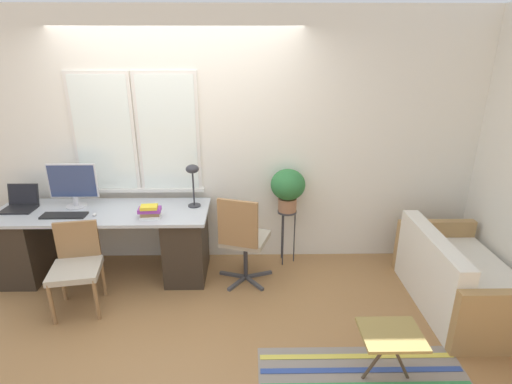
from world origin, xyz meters
TOP-DOWN VIEW (x-y plane):
  - ground_plane at (0.00, 0.00)m, footprint 14.00×14.00m
  - wall_back_with_window at (-0.02, 0.79)m, footprint 9.00×0.12m
  - desk at (-0.80, 0.35)m, footprint 2.16×0.71m
  - laptop at (-1.64, 0.42)m, footprint 0.31×0.27m
  - monitor at (-1.09, 0.46)m, footprint 0.49×0.21m
  - keyboard at (-1.12, 0.22)m, footprint 0.43×0.15m
  - mouse at (-0.82, 0.23)m, footprint 0.04×0.06m
  - desk_lamp at (0.13, 0.47)m, footprint 0.14×0.14m
  - book_stack at (-0.26, 0.17)m, footprint 0.22×0.15m
  - desk_chair_wooden at (-0.88, -0.19)m, footprint 0.49×0.50m
  - office_chair_swivel at (0.64, 0.18)m, footprint 0.57×0.58m
  - couch_loveseat at (2.66, -0.22)m, footprint 0.81×1.38m
  - plant_stand at (1.12, 0.60)m, footprint 0.21×0.21m
  - potted_plant at (1.12, 0.60)m, footprint 0.37×0.37m
  - floor_rug_striped at (1.55, -1.11)m, footprint 1.57×0.65m
  - folding_stool at (1.71, -1.11)m, footprint 0.43×0.37m

SIDE VIEW (x-z plane):
  - ground_plane at x=0.00m, z-range 0.00..0.00m
  - floor_rug_striped at x=1.55m, z-range 0.00..0.01m
  - couch_loveseat at x=2.66m, z-range -0.10..0.62m
  - folding_stool at x=1.71m, z-range 0.17..0.59m
  - desk at x=-0.80m, z-range 0.03..0.77m
  - desk_chair_wooden at x=-0.88m, z-range 0.04..0.84m
  - office_chair_swivel at x=0.64m, z-range 0.03..1.00m
  - plant_stand at x=1.12m, z-range 0.21..0.84m
  - keyboard at x=-1.12m, z-range 0.74..0.76m
  - mouse at x=-0.82m, z-range 0.74..0.77m
  - laptop at x=-1.64m, z-range 0.68..0.91m
  - book_stack at x=-0.26m, z-range 0.74..0.87m
  - potted_plant at x=1.12m, z-range 0.67..1.14m
  - monitor at x=-1.09m, z-range 0.76..1.22m
  - desk_lamp at x=0.13m, z-range 0.87..1.32m
  - wall_back_with_window at x=-0.02m, z-range 0.00..2.70m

